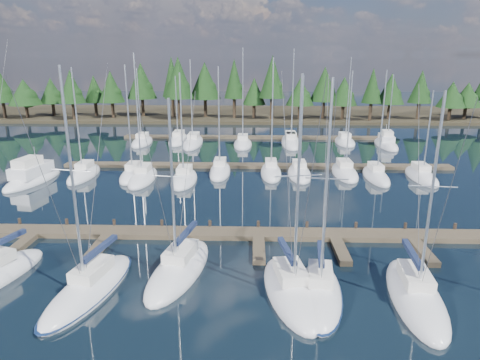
{
  "coord_description": "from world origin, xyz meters",
  "views": [
    {
      "loc": [
        -0.51,
        -13.78,
        14.03
      ],
      "look_at": [
        -1.6,
        22.0,
        3.53
      ],
      "focal_mm": 32.0,
      "sensor_mm": 36.0,
      "label": 1
    }
  ],
  "objects_px": {
    "motor_yacht_right": "(386,142)",
    "front_sailboat_1": "(90,288)",
    "front_sailboat_5": "(415,295)",
    "front_sailboat_2": "(179,269)",
    "motor_yacht_left": "(32,177)",
    "main_dock": "(258,237)",
    "front_sailboat_4": "(320,293)",
    "front_sailboat_3": "(292,290)"
  },
  "relations": [
    {
      "from": "front_sailboat_3",
      "to": "motor_yacht_right",
      "type": "xyz_separation_m",
      "value": [
        19.06,
        45.42,
        0.16
      ]
    },
    {
      "from": "motor_yacht_right",
      "to": "front_sailboat_2",
      "type": "bearing_deg",
      "value": -121.55
    },
    {
      "from": "front_sailboat_5",
      "to": "motor_yacht_right",
      "type": "relative_size",
      "value": 1.59
    },
    {
      "from": "front_sailboat_3",
      "to": "motor_yacht_left",
      "type": "bearing_deg",
      "value": 139.91
    },
    {
      "from": "motor_yacht_right",
      "to": "front_sailboat_1",
      "type": "bearing_deg",
      "value": -124.61
    },
    {
      "from": "front_sailboat_4",
      "to": "motor_yacht_right",
      "type": "height_order",
      "value": "front_sailboat_4"
    },
    {
      "from": "front_sailboat_2",
      "to": "motor_yacht_right",
      "type": "relative_size",
      "value": 1.5
    },
    {
      "from": "front_sailboat_2",
      "to": "front_sailboat_5",
      "type": "relative_size",
      "value": 0.95
    },
    {
      "from": "front_sailboat_2",
      "to": "front_sailboat_5",
      "type": "height_order",
      "value": "front_sailboat_5"
    },
    {
      "from": "front_sailboat_1",
      "to": "front_sailboat_3",
      "type": "height_order",
      "value": "front_sailboat_1"
    },
    {
      "from": "main_dock",
      "to": "front_sailboat_3",
      "type": "distance_m",
      "value": 8.28
    },
    {
      "from": "front_sailboat_1",
      "to": "front_sailboat_5",
      "type": "bearing_deg",
      "value": -0.66
    },
    {
      "from": "front_sailboat_1",
      "to": "motor_yacht_right",
      "type": "xyz_separation_m",
      "value": [
        31.42,
        45.53,
        0.16
      ]
    },
    {
      "from": "main_dock",
      "to": "front_sailboat_2",
      "type": "xyz_separation_m",
      "value": [
        -5.37,
        -5.54,
        0.07
      ]
    },
    {
      "from": "front_sailboat_3",
      "to": "main_dock",
      "type": "bearing_deg",
      "value": 103.42
    },
    {
      "from": "front_sailboat_2",
      "to": "front_sailboat_3",
      "type": "distance_m",
      "value": 7.71
    },
    {
      "from": "front_sailboat_3",
      "to": "front_sailboat_4",
      "type": "relative_size",
      "value": 1.01
    },
    {
      "from": "front_sailboat_5",
      "to": "motor_yacht_left",
      "type": "bearing_deg",
      "value": 145.95
    },
    {
      "from": "main_dock",
      "to": "motor_yacht_right",
      "type": "distance_m",
      "value": 42.86
    },
    {
      "from": "front_sailboat_2",
      "to": "front_sailboat_5",
      "type": "bearing_deg",
      "value": -11.01
    },
    {
      "from": "front_sailboat_5",
      "to": "front_sailboat_3",
      "type": "bearing_deg",
      "value": 177.42
    },
    {
      "from": "front_sailboat_3",
      "to": "motor_yacht_left",
      "type": "relative_size",
      "value": 1.41
    },
    {
      "from": "main_dock",
      "to": "front_sailboat_5",
      "type": "distance_m",
      "value": 12.48
    },
    {
      "from": "front_sailboat_5",
      "to": "front_sailboat_4",
      "type": "bearing_deg",
      "value": 179.04
    },
    {
      "from": "main_dock",
      "to": "front_sailboat_1",
      "type": "distance_m",
      "value": 13.25
    },
    {
      "from": "front_sailboat_4",
      "to": "front_sailboat_3",
      "type": "bearing_deg",
      "value": 171.95
    },
    {
      "from": "front_sailboat_1",
      "to": "motor_yacht_right",
      "type": "bearing_deg",
      "value": 55.39
    },
    {
      "from": "front_sailboat_1",
      "to": "front_sailboat_4",
      "type": "height_order",
      "value": "front_sailboat_1"
    },
    {
      "from": "motor_yacht_left",
      "to": "motor_yacht_right",
      "type": "xyz_separation_m",
      "value": [
        46.82,
        22.04,
        -0.07
      ]
    },
    {
      "from": "front_sailboat_2",
      "to": "front_sailboat_4",
      "type": "distance_m",
      "value": 9.36
    },
    {
      "from": "front_sailboat_4",
      "to": "front_sailboat_2",
      "type": "bearing_deg",
      "value": 162.95
    },
    {
      "from": "main_dock",
      "to": "motor_yacht_left",
      "type": "bearing_deg",
      "value": 149.33
    },
    {
      "from": "front_sailboat_1",
      "to": "front_sailboat_3",
      "type": "relative_size",
      "value": 1.03
    },
    {
      "from": "front_sailboat_1",
      "to": "front_sailboat_4",
      "type": "relative_size",
      "value": 1.04
    },
    {
      "from": "front_sailboat_3",
      "to": "front_sailboat_1",
      "type": "bearing_deg",
      "value": -179.52
    },
    {
      "from": "main_dock",
      "to": "front_sailboat_1",
      "type": "bearing_deg",
      "value": -142.01
    },
    {
      "from": "main_dock",
      "to": "motor_yacht_left",
      "type": "distance_m",
      "value": 30.05
    },
    {
      "from": "motor_yacht_left",
      "to": "motor_yacht_right",
      "type": "relative_size",
      "value": 1.19
    },
    {
      "from": "front_sailboat_2",
      "to": "motor_yacht_left",
      "type": "relative_size",
      "value": 1.26
    },
    {
      "from": "front_sailboat_2",
      "to": "motor_yacht_left",
      "type": "xyz_separation_m",
      "value": [
        -20.48,
        20.87,
        0.24
      ]
    },
    {
      "from": "front_sailboat_1",
      "to": "motor_yacht_left",
      "type": "height_order",
      "value": "front_sailboat_1"
    },
    {
      "from": "front_sailboat_1",
      "to": "main_dock",
      "type": "bearing_deg",
      "value": 37.99
    }
  ]
}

